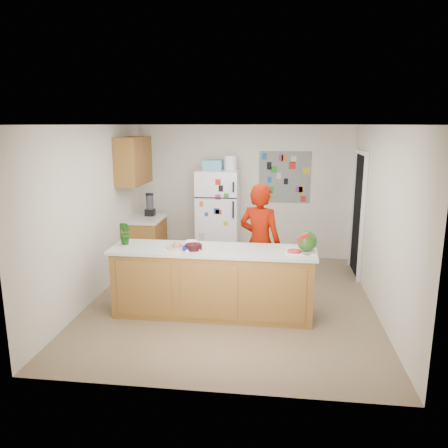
# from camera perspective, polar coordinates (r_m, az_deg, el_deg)

# --- Properties ---
(floor) EXTENTS (4.00, 4.50, 0.02)m
(floor) POSITION_cam_1_polar(r_m,az_deg,el_deg) (6.47, 0.98, -9.99)
(floor) COLOR brown
(floor) RESTS_ON ground
(wall_back) EXTENTS (4.00, 0.02, 2.50)m
(wall_back) POSITION_cam_1_polar(r_m,az_deg,el_deg) (8.31, 2.67, 4.19)
(wall_back) COLOR beige
(wall_back) RESTS_ON ground
(wall_left) EXTENTS (0.02, 4.50, 2.50)m
(wall_left) POSITION_cam_1_polar(r_m,az_deg,el_deg) (6.60, -16.59, 1.39)
(wall_left) COLOR beige
(wall_left) RESTS_ON ground
(wall_right) EXTENTS (0.02, 4.50, 2.50)m
(wall_right) POSITION_cam_1_polar(r_m,az_deg,el_deg) (6.22, 19.79, 0.47)
(wall_right) COLOR beige
(wall_right) RESTS_ON ground
(ceiling) EXTENTS (4.00, 4.50, 0.02)m
(ceiling) POSITION_cam_1_polar(r_m,az_deg,el_deg) (5.96, 1.08, 12.94)
(ceiling) COLOR white
(ceiling) RESTS_ON wall_back
(doorway) EXTENTS (0.03, 0.85, 2.04)m
(doorway) POSITION_cam_1_polar(r_m,az_deg,el_deg) (7.65, 17.17, 1.11)
(doorway) COLOR black
(doorway) RESTS_ON ground
(peninsula_base) EXTENTS (2.60, 0.62, 0.88)m
(peninsula_base) POSITION_cam_1_polar(r_m,az_deg,el_deg) (5.86, -1.48, -7.73)
(peninsula_base) COLOR brown
(peninsula_base) RESTS_ON floor
(peninsula_top) EXTENTS (2.68, 0.70, 0.04)m
(peninsula_top) POSITION_cam_1_polar(r_m,az_deg,el_deg) (5.72, -1.51, -3.42)
(peninsula_top) COLOR silver
(peninsula_top) RESTS_ON peninsula_base
(side_counter_base) EXTENTS (0.60, 0.80, 0.86)m
(side_counter_base) POSITION_cam_1_polar(r_m,az_deg,el_deg) (7.91, -10.22, -2.52)
(side_counter_base) COLOR brown
(side_counter_base) RESTS_ON floor
(side_counter_top) EXTENTS (0.64, 0.84, 0.04)m
(side_counter_top) POSITION_cam_1_polar(r_m,az_deg,el_deg) (7.81, -10.35, 0.66)
(side_counter_top) COLOR silver
(side_counter_top) RESTS_ON side_counter_base
(upper_cabinets) EXTENTS (0.35, 1.00, 0.80)m
(upper_cabinets) POSITION_cam_1_polar(r_m,az_deg,el_deg) (7.65, -11.71, 8.09)
(upper_cabinets) COLOR brown
(upper_cabinets) RESTS_ON wall_left
(refrigerator) EXTENTS (0.75, 0.70, 1.70)m
(refrigerator) POSITION_cam_1_polar(r_m,az_deg,el_deg) (8.05, -0.76, 1.03)
(refrigerator) COLOR silver
(refrigerator) RESTS_ON floor
(fridge_top_bin) EXTENTS (0.35, 0.28, 0.18)m
(fridge_top_bin) POSITION_cam_1_polar(r_m,az_deg,el_deg) (7.93, -1.51, 7.71)
(fridge_top_bin) COLOR #5999B2
(fridge_top_bin) RESTS_ON refrigerator
(photo_collage) EXTENTS (0.95, 0.01, 0.95)m
(photo_collage) POSITION_cam_1_polar(r_m,az_deg,el_deg) (8.22, 7.93, 6.10)
(photo_collage) COLOR slate
(photo_collage) RESTS_ON wall_back
(person) EXTENTS (0.74, 0.62, 1.72)m
(person) POSITION_cam_1_polar(r_m,az_deg,el_deg) (6.20, 4.71, -2.53)
(person) COLOR #6D0D00
(person) RESTS_ON floor
(blender_appliance) EXTENTS (0.13, 0.13, 0.38)m
(blender_appliance) POSITION_cam_1_polar(r_m,az_deg,el_deg) (7.93, -9.66, 2.43)
(blender_appliance) COLOR black
(blender_appliance) RESTS_ON side_counter_top
(cutting_board) EXTENTS (0.41, 0.32, 0.01)m
(cutting_board) POSITION_cam_1_polar(r_m,az_deg,el_deg) (5.64, 10.11, -3.56)
(cutting_board) COLOR white
(cutting_board) RESTS_ON peninsula_top
(watermelon) EXTENTS (0.25, 0.25, 0.25)m
(watermelon) POSITION_cam_1_polar(r_m,az_deg,el_deg) (5.63, 10.76, -2.22)
(watermelon) COLOR #335E19
(watermelon) RESTS_ON cutting_board
(watermelon_slice) EXTENTS (0.17, 0.17, 0.02)m
(watermelon_slice) POSITION_cam_1_polar(r_m,az_deg,el_deg) (5.59, 9.14, -3.52)
(watermelon_slice) COLOR red
(watermelon_slice) RESTS_ON cutting_board
(cherry_bowl) EXTENTS (0.27, 0.27, 0.07)m
(cherry_bowl) POSITION_cam_1_polar(r_m,az_deg,el_deg) (5.67, -3.99, -3.01)
(cherry_bowl) COLOR black
(cherry_bowl) RESTS_ON peninsula_top
(white_bowl) EXTENTS (0.19, 0.19, 0.06)m
(white_bowl) POSITION_cam_1_polar(r_m,az_deg,el_deg) (5.87, -4.28, -2.50)
(white_bowl) COLOR white
(white_bowl) RESTS_ON peninsula_top
(cobalt_bowl) EXTENTS (0.16, 0.16, 0.05)m
(cobalt_bowl) POSITION_cam_1_polar(r_m,az_deg,el_deg) (5.66, -4.74, -3.15)
(cobalt_bowl) COLOR navy
(cobalt_bowl) RESTS_ON peninsula_top
(plate) EXTENTS (0.30, 0.30, 0.02)m
(plate) POSITION_cam_1_polar(r_m,az_deg,el_deg) (5.79, -6.15, -3.01)
(plate) COLOR beige
(plate) RESTS_ON peninsula_top
(paper_towel) EXTENTS (0.22, 0.21, 0.02)m
(paper_towel) POSITION_cam_1_polar(r_m,az_deg,el_deg) (5.68, -4.11, -3.26)
(paper_towel) COLOR white
(paper_towel) RESTS_ON peninsula_top
(keys) EXTENTS (0.10, 0.07, 0.01)m
(keys) POSITION_cam_1_polar(r_m,az_deg,el_deg) (5.52, 10.70, -3.97)
(keys) COLOR slate
(keys) RESTS_ON peninsula_top
(potted_plant) EXTENTS (0.22, 0.22, 0.32)m
(potted_plant) POSITION_cam_1_polar(r_m,az_deg,el_deg) (6.01, -12.77, -1.17)
(potted_plant) COLOR #0F3D0D
(potted_plant) RESTS_ON peninsula_top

